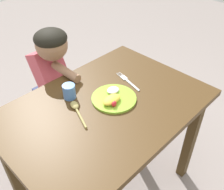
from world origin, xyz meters
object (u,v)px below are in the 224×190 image
at_px(spoon, 76,109).
at_px(person, 53,86).
at_px(fork, 128,81).
at_px(plate, 114,98).
at_px(drinking_cup, 69,91).

height_order(spoon, person, person).
xyz_separation_m(fork, spoon, (-0.35, 0.02, 0.01)).
bearing_deg(spoon, plate, -92.35).
height_order(plate, drinking_cup, drinking_cup).
bearing_deg(person, fork, 113.30).
xyz_separation_m(plate, drinking_cup, (-0.14, 0.18, 0.03)).
relative_size(spoon, person, 0.19).
bearing_deg(fork, drinking_cup, 82.24).
bearing_deg(spoon, fork, -72.48).
xyz_separation_m(drinking_cup, person, (0.11, 0.35, -0.21)).
xyz_separation_m(plate, fork, (0.17, 0.06, -0.01)).
relative_size(fork, drinking_cup, 2.63).
xyz_separation_m(plate, spoon, (-0.18, 0.08, -0.00)).
height_order(plate, fork, plate).
bearing_deg(plate, spoon, 156.70).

